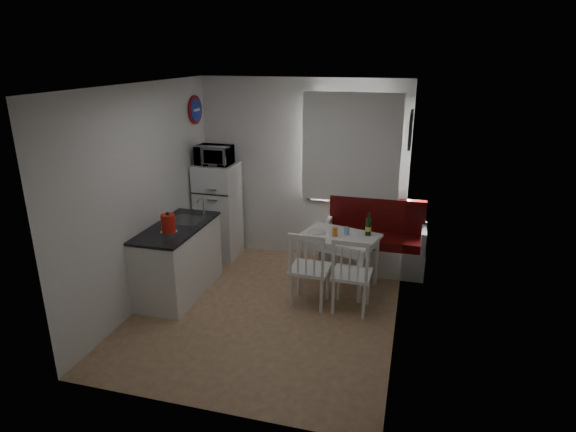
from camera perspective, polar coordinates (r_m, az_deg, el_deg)
name	(u,v)px	position (r m, az deg, el deg)	size (l,w,h in m)	color
floor	(267,310)	(5.86, -2.54, -11.07)	(3.00, 3.50, 0.02)	#956C4F
ceiling	(263,85)	(5.08, -2.98, 15.22)	(3.00, 3.50, 0.02)	white
wall_back	(302,171)	(6.95, 1.69, 5.39)	(3.00, 0.02, 2.60)	white
wall_front	(196,273)	(3.82, -10.85, -6.66)	(3.00, 0.02, 2.60)	white
wall_left	(144,196)	(5.95, -16.65, 2.24)	(0.02, 3.50, 2.60)	white
wall_right	(404,218)	(5.09, 13.55, -0.25)	(0.02, 3.50, 2.60)	white
window	(351,151)	(6.73, 7.51, 7.62)	(1.22, 0.06, 1.47)	white
curtain	(351,149)	(6.65, 7.44, 7.93)	(1.35, 0.02, 1.50)	white
kitchen_counter	(179,259)	(6.21, -12.81, -5.01)	(0.62, 1.32, 1.16)	white
wall_sign	(196,110)	(7.02, -10.87, 12.25)	(0.40, 0.40, 0.03)	#1C33A9
picture_frame	(410,129)	(5.99, 14.30, 9.94)	(0.04, 0.52, 0.42)	black
bench	(374,247)	(6.86, 10.16, -3.61)	(1.39, 0.54, 1.00)	white
dining_table	(339,241)	(6.19, 6.08, -2.97)	(1.08, 0.88, 0.71)	white
chair_left	(308,262)	(5.64, 2.43, -5.47)	(0.47, 0.45, 0.52)	white
chair_right	(351,268)	(5.57, 7.48, -6.09)	(0.46, 0.44, 0.51)	white
fridge	(218,211)	(7.16, -8.24, 0.64)	(0.56, 0.56, 1.41)	white
microwave	(214,155)	(6.90, -8.74, 7.15)	(0.49, 0.33, 0.27)	white
kettle	(168,224)	(5.76, -14.01, -0.87)	(0.20, 0.20, 0.26)	red
wine_bottle	(368,224)	(6.17, 9.51, -0.94)	(0.08, 0.08, 0.30)	#123A15
drinking_glass_orange	(335,232)	(6.11, 5.58, -1.91)	(0.07, 0.07, 0.11)	orange
drinking_glass_blue	(346,231)	(6.18, 6.93, -1.75)	(0.06, 0.06, 0.10)	#88BEE8
plate	(317,232)	(6.23, 3.41, -1.89)	(0.23, 0.23, 0.02)	white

